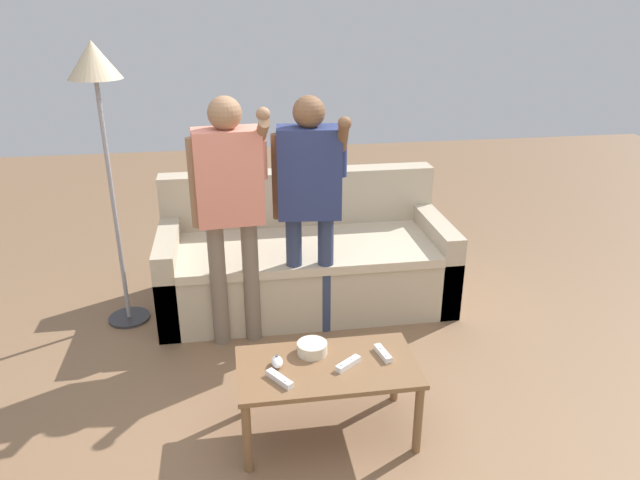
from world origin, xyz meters
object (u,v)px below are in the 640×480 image
Objects in this scene: player_center at (310,191)px; game_remote_wand_far at (348,364)px; couch at (305,260)px; player_left at (230,196)px; coffee_table at (327,375)px; floor_lamp at (97,86)px; game_remote_nunchuk at (277,362)px; game_remote_wand_near at (383,353)px; game_remote_wand_spare at (280,379)px; snack_bowl at (312,348)px.

game_remote_wand_far is at bearing -87.84° from player_center.
player_left is at bearing -134.78° from couch.
coffee_table is (-0.08, -1.48, 0.05)m from couch.
coffee_table is at bearing -49.08° from floor_lamp.
couch reaches higher than game_remote_nunchuk.
floor_lamp is at bearing 137.99° from game_remote_wand_near.
game_remote_wand_spare is (-0.30, -1.13, -0.55)m from player_center.
game_remote_wand_near is 0.55m from game_remote_wand_spare.
floor_lamp is at bearing -174.02° from couch.
player_center is (0.30, 1.00, 0.55)m from game_remote_nunchuk.
floor_lamp reaches higher than coffee_table.
floor_lamp reaches higher than game_remote_nunchuk.
game_remote_wand_spare is at bearing -168.15° from game_remote_wand_far.
snack_bowl is 0.98× the size of game_remote_wand_spare.
game_remote_nunchuk is 0.06× the size of player_center.
couch reaches higher than snack_bowl.
game_remote_wand_near is (0.35, -0.08, -0.01)m from snack_bowl.
couch is at bearing 98.21° from game_remote_wand_near.
player_center is (0.12, 0.91, 0.54)m from snack_bowl.
player_center reaches higher than couch.
game_remote_nunchuk is 0.53m from game_remote_wand_near.
coffee_table is at bearing 21.91° from game_remote_wand_spare.
couch reaches higher than game_remote_wand_far.
player_center is 10.39× the size of game_remote_wand_near.
player_left is at bearing -173.22° from player_center.
floor_lamp reaches higher than snack_bowl.
coffee_table is 5.80× the size of snack_bowl.
player_center is (0.06, 1.03, 0.63)m from coffee_table.
player_left is 10.03× the size of game_remote_wand_spare.
game_remote_nunchuk is 0.35m from game_remote_wand_far.
couch is 1.47m from game_remote_wand_near.
game_remote_nunchuk is at bearing -179.49° from game_remote_wand_near.
game_remote_wand_spare is (-0.34, -0.07, -0.00)m from game_remote_wand_far.
game_remote_wand_far is (1.27, -1.38, -1.16)m from floor_lamp.
floor_lamp is 2.20m from game_remote_wand_far.
game_remote_wand_far is at bearing -89.34° from couch.
coffee_table is 0.16m from snack_bowl.
game_remote_wand_near is (0.53, 0.00, -0.01)m from game_remote_nunchuk.
couch is 1.49m from game_remote_nunchuk.
player_center is 0.99× the size of player_left.
snack_bowl is at bearing 24.49° from game_remote_nunchuk.
floor_lamp is at bearing 152.85° from player_left.
coffee_table is at bearing -7.11° from game_remote_nunchuk.
player_center is 1.29m from game_remote_wand_spare.
game_remote_wand_far is at bearing -9.43° from game_remote_nunchuk.
game_remote_nunchuk is (-0.19, -0.08, -0.01)m from snack_bowl.
game_remote_wand_spare is at bearing -105.10° from player_center.
couch is 12.95× the size of game_remote_wand_spare.
game_remote_wand_far is (-0.19, -0.06, -0.00)m from game_remote_wand_near.
player_left is 11.09× the size of game_remote_wand_far.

